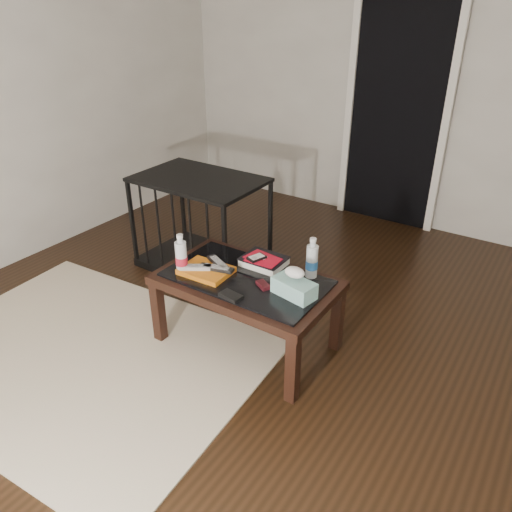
{
  "coord_description": "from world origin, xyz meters",
  "views": [
    {
      "loc": [
        0.98,
        -1.76,
        1.89
      ],
      "look_at": [
        -0.41,
        0.33,
        0.55
      ],
      "focal_mm": 35.0,
      "sensor_mm": 36.0,
      "label": 1
    }
  ],
  "objects_px": {
    "pet_crate": "(202,239)",
    "water_bottle_left": "(181,254)",
    "coffee_table": "(247,287)",
    "water_bottle_right": "(312,258)",
    "tissue_box": "(294,288)",
    "textbook": "(264,261)"
  },
  "relations": [
    {
      "from": "water_bottle_left",
      "to": "water_bottle_right",
      "type": "relative_size",
      "value": 1.0
    },
    {
      "from": "pet_crate",
      "to": "textbook",
      "type": "height_order",
      "value": "pet_crate"
    },
    {
      "from": "pet_crate",
      "to": "textbook",
      "type": "xyz_separation_m",
      "value": [
        0.83,
        -0.43,
        0.25
      ]
    },
    {
      "from": "pet_crate",
      "to": "textbook",
      "type": "bearing_deg",
      "value": -26.31
    },
    {
      "from": "pet_crate",
      "to": "water_bottle_right",
      "type": "bearing_deg",
      "value": -18.26
    },
    {
      "from": "pet_crate",
      "to": "water_bottle_left",
      "type": "height_order",
      "value": "pet_crate"
    },
    {
      "from": "textbook",
      "to": "coffee_table",
      "type": "bearing_deg",
      "value": -91.63
    },
    {
      "from": "coffee_table",
      "to": "textbook",
      "type": "xyz_separation_m",
      "value": [
        0.0,
        0.18,
        0.09
      ]
    },
    {
      "from": "pet_crate",
      "to": "tissue_box",
      "type": "height_order",
      "value": "pet_crate"
    },
    {
      "from": "water_bottle_left",
      "to": "pet_crate",
      "type": "bearing_deg",
      "value": 122.71
    },
    {
      "from": "pet_crate",
      "to": "tissue_box",
      "type": "xyz_separation_m",
      "value": [
        1.14,
        -0.62,
        0.28
      ]
    },
    {
      "from": "pet_crate",
      "to": "tissue_box",
      "type": "bearing_deg",
      "value": -27.55
    },
    {
      "from": "water_bottle_right",
      "to": "pet_crate",
      "type": "bearing_deg",
      "value": 160.85
    },
    {
      "from": "textbook",
      "to": "tissue_box",
      "type": "bearing_deg",
      "value": -32.1
    },
    {
      "from": "coffee_table",
      "to": "water_bottle_right",
      "type": "bearing_deg",
      "value": 35.76
    },
    {
      "from": "textbook",
      "to": "water_bottle_right",
      "type": "relative_size",
      "value": 1.05
    },
    {
      "from": "textbook",
      "to": "water_bottle_left",
      "type": "xyz_separation_m",
      "value": [
        -0.34,
        -0.33,
        0.1
      ]
    },
    {
      "from": "coffee_table",
      "to": "water_bottle_right",
      "type": "relative_size",
      "value": 4.2
    },
    {
      "from": "coffee_table",
      "to": "water_bottle_right",
      "type": "distance_m",
      "value": 0.41
    },
    {
      "from": "pet_crate",
      "to": "textbook",
      "type": "relative_size",
      "value": 3.64
    },
    {
      "from": "textbook",
      "to": "water_bottle_left",
      "type": "distance_m",
      "value": 0.49
    },
    {
      "from": "coffee_table",
      "to": "tissue_box",
      "type": "distance_m",
      "value": 0.33
    }
  ]
}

